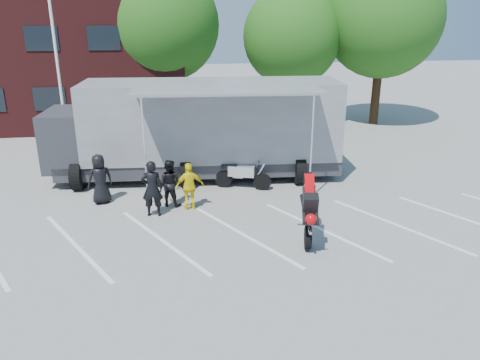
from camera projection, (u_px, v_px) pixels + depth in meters
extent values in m
plane|color=gray|center=(242.00, 252.00, 12.88)|extent=(100.00, 100.00, 0.00)
cube|color=white|center=(237.00, 235.00, 13.81)|extent=(18.09, 13.33, 0.01)
cube|color=#481718|center=(27.00, 62.00, 27.13)|extent=(18.00, 8.00, 7.00)
cylinder|color=white|center=(58.00, 67.00, 19.97)|extent=(0.12, 0.12, 8.00)
cylinder|color=#382314|center=(167.00, 97.00, 26.97)|extent=(0.50, 0.50, 3.24)
sphere|color=#275816|center=(164.00, 25.00, 25.63)|extent=(6.12, 6.12, 6.12)
cylinder|color=#382314|center=(290.00, 100.00, 27.04)|extent=(0.50, 0.50, 2.88)
sphere|color=#275816|center=(292.00, 37.00, 25.85)|extent=(5.44, 5.44, 5.44)
cylinder|color=#382314|center=(376.00, 95.00, 27.15)|extent=(0.50, 0.50, 3.42)
sphere|color=#275816|center=(383.00, 19.00, 25.74)|extent=(6.46, 6.46, 6.46)
imported|color=black|center=(100.00, 179.00, 15.91)|extent=(1.00, 0.85, 1.73)
imported|color=black|center=(152.00, 189.00, 14.87)|extent=(0.71, 0.50, 1.85)
imported|color=black|center=(169.00, 183.00, 15.72)|extent=(0.96, 0.87, 1.62)
imported|color=#FEE80D|center=(190.00, 186.00, 15.41)|extent=(0.99, 0.54, 1.61)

